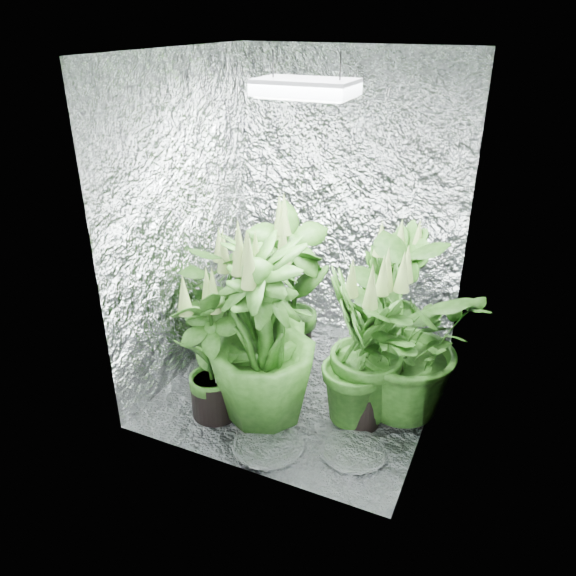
% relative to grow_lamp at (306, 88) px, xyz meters
% --- Properties ---
extents(ground, '(1.60, 1.60, 0.00)m').
position_rel_grow_lamp_xyz_m(ground, '(0.00, 0.00, -1.83)').
color(ground, silver).
rests_on(ground, ground).
extents(walls, '(1.62, 1.62, 2.00)m').
position_rel_grow_lamp_xyz_m(walls, '(0.00, 0.00, -0.83)').
color(walls, silver).
rests_on(walls, ground).
extents(ceiling, '(1.60, 1.60, 0.01)m').
position_rel_grow_lamp_xyz_m(ceiling, '(0.00, 0.00, 0.17)').
color(ceiling, silver).
rests_on(ceiling, walls).
extents(grow_lamp, '(0.50, 0.30, 0.22)m').
position_rel_grow_lamp_xyz_m(grow_lamp, '(0.00, 0.00, 0.00)').
color(grow_lamp, gray).
rests_on(grow_lamp, ceiling).
extents(plant_a, '(0.86, 0.86, 0.99)m').
position_rel_grow_lamp_xyz_m(plant_a, '(-0.56, 0.11, -1.36)').
color(plant_a, black).
rests_on(plant_a, ground).
extents(plant_b, '(0.78, 0.78, 1.15)m').
position_rel_grow_lamp_xyz_m(plant_b, '(-0.22, 0.31, -1.29)').
color(plant_b, black).
rests_on(plant_b, ground).
extents(plant_c, '(0.63, 0.63, 1.06)m').
position_rel_grow_lamp_xyz_m(plant_c, '(0.42, 0.46, -1.35)').
color(plant_c, black).
rests_on(plant_c, ground).
extents(plant_d, '(0.81, 0.81, 1.12)m').
position_rel_grow_lamp_xyz_m(plant_d, '(-0.21, -0.15, -1.30)').
color(plant_d, black).
rests_on(plant_d, ground).
extents(plant_e, '(1.06, 1.06, 1.06)m').
position_rel_grow_lamp_xyz_m(plant_e, '(0.60, -0.01, -1.32)').
color(plant_e, black).
rests_on(plant_e, ground).
extents(plant_f, '(0.63, 0.63, 0.94)m').
position_rel_grow_lamp_xyz_m(plant_f, '(-0.37, -0.46, -1.40)').
color(plant_f, black).
rests_on(plant_f, ground).
extents(plant_g, '(0.62, 0.62, 1.04)m').
position_rel_grow_lamp_xyz_m(plant_g, '(0.43, -0.18, -1.34)').
color(plant_g, black).
rests_on(plant_g, ground).
extents(plant_h, '(0.87, 0.87, 1.19)m').
position_rel_grow_lamp_xyz_m(plant_h, '(-0.08, -0.37, -1.27)').
color(plant_h, black).
rests_on(plant_h, ground).
extents(circulation_fan, '(0.15, 0.32, 0.36)m').
position_rel_grow_lamp_xyz_m(circulation_fan, '(0.60, 0.61, -1.67)').
color(circulation_fan, black).
rests_on(circulation_fan, ground).
extents(plant_label, '(0.06, 0.04, 0.08)m').
position_rel_grow_lamp_xyz_m(plant_label, '(-0.31, -0.49, -1.53)').
color(plant_label, white).
rests_on(plant_label, plant_f).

